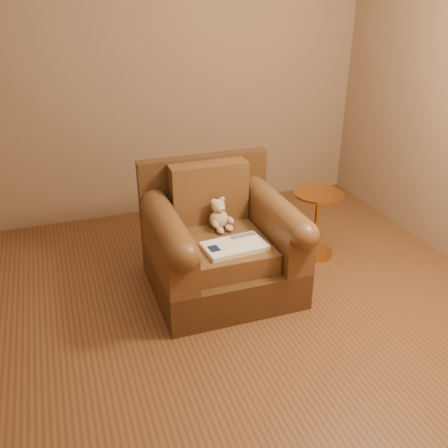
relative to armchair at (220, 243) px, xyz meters
name	(u,v)px	position (x,y,z in m)	size (l,w,h in m)	color
floor	(225,333)	(-0.15, -0.55, -0.34)	(4.00, 4.00, 0.00)	brown
room	(226,46)	(-0.15, -0.55, 1.38)	(4.02, 4.02, 2.71)	#81664F
armchair	(220,243)	(0.00, 0.00, 0.00)	(0.96, 0.92, 0.87)	#432A16
teddy_bear	(220,217)	(0.03, 0.08, 0.17)	(0.17, 0.19, 0.23)	tan
guidebook	(235,246)	(0.02, -0.23, 0.09)	(0.43, 0.28, 0.03)	beige
side_table	(316,222)	(0.86, 0.17, -0.05)	(0.38, 0.38, 0.54)	gold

